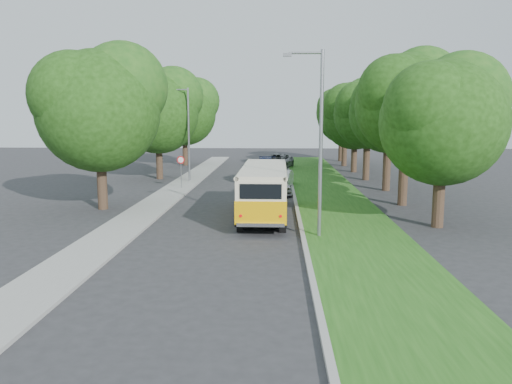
{
  "coord_description": "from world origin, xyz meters",
  "views": [
    {
      "loc": [
        2.44,
        -23.74,
        5.26
      ],
      "look_at": [
        1.41,
        1.0,
        1.5
      ],
      "focal_mm": 35.0,
      "sensor_mm": 36.0,
      "label": 1
    }
  ],
  "objects_px": {
    "car_blue": "(265,165)",
    "car_grey": "(277,161)",
    "car_white": "(281,179)",
    "vintage_bus": "(264,191)",
    "car_silver": "(277,184)",
    "lamppost_far": "(187,131)",
    "lamppost_near": "(319,138)"
  },
  "relations": [
    {
      "from": "lamppost_near",
      "to": "vintage_bus",
      "type": "bearing_deg",
      "value": 118.02
    },
    {
      "from": "car_white",
      "to": "car_blue",
      "type": "relative_size",
      "value": 0.84
    },
    {
      "from": "lamppost_near",
      "to": "lamppost_far",
      "type": "height_order",
      "value": "lamppost_near"
    },
    {
      "from": "car_white",
      "to": "car_grey",
      "type": "height_order",
      "value": "car_grey"
    },
    {
      "from": "car_blue",
      "to": "vintage_bus",
      "type": "bearing_deg",
      "value": -85.16
    },
    {
      "from": "lamppost_near",
      "to": "car_white",
      "type": "bearing_deg",
      "value": 95.28
    },
    {
      "from": "lamppost_far",
      "to": "car_grey",
      "type": "xyz_separation_m",
      "value": [
        7.2,
        10.61,
        -3.35
      ]
    },
    {
      "from": "car_white",
      "to": "car_grey",
      "type": "distance_m",
      "value": 13.66
    },
    {
      "from": "lamppost_far",
      "to": "car_grey",
      "type": "relative_size",
      "value": 1.36
    },
    {
      "from": "lamppost_near",
      "to": "car_silver",
      "type": "height_order",
      "value": "lamppost_near"
    },
    {
      "from": "car_silver",
      "to": "car_grey",
      "type": "distance_m",
      "value": 16.49
    },
    {
      "from": "car_white",
      "to": "car_grey",
      "type": "xyz_separation_m",
      "value": [
        -0.28,
        13.65,
        0.12
      ]
    },
    {
      "from": "car_silver",
      "to": "car_blue",
      "type": "xyz_separation_m",
      "value": [
        -1.14,
        13.68,
        0.02
      ]
    },
    {
      "from": "car_grey",
      "to": "lamppost_near",
      "type": "bearing_deg",
      "value": -74.16
    },
    {
      "from": "car_silver",
      "to": "car_white",
      "type": "bearing_deg",
      "value": 75.73
    },
    {
      "from": "car_silver",
      "to": "car_blue",
      "type": "distance_m",
      "value": 13.73
    },
    {
      "from": "lamppost_far",
      "to": "car_blue",
      "type": "bearing_deg",
      "value": 52.16
    },
    {
      "from": "vintage_bus",
      "to": "car_blue",
      "type": "bearing_deg",
      "value": 91.45
    },
    {
      "from": "lamppost_far",
      "to": "car_white",
      "type": "distance_m",
      "value": 8.79
    },
    {
      "from": "car_blue",
      "to": "lamppost_far",
      "type": "bearing_deg",
      "value": -124.11
    },
    {
      "from": "vintage_bus",
      "to": "car_silver",
      "type": "distance_m",
      "value": 8.12
    },
    {
      "from": "car_white",
      "to": "car_blue",
      "type": "xyz_separation_m",
      "value": [
        -1.42,
        10.84,
        0.03
      ]
    },
    {
      "from": "car_silver",
      "to": "lamppost_far",
      "type": "bearing_deg",
      "value": 132.12
    },
    {
      "from": "car_blue",
      "to": "car_grey",
      "type": "xyz_separation_m",
      "value": [
        1.14,
        2.81,
        0.09
      ]
    },
    {
      "from": "vintage_bus",
      "to": "car_blue",
      "type": "xyz_separation_m",
      "value": [
        -0.42,
        21.73,
        -0.69
      ]
    },
    {
      "from": "car_silver",
      "to": "car_blue",
      "type": "bearing_deg",
      "value": 86.16
    },
    {
      "from": "lamppost_near",
      "to": "lamppost_far",
      "type": "xyz_separation_m",
      "value": [
        -8.91,
        18.5,
        -0.25
      ]
    },
    {
      "from": "car_silver",
      "to": "car_grey",
      "type": "bearing_deg",
      "value": 81.39
    },
    {
      "from": "vintage_bus",
      "to": "car_silver",
      "type": "xyz_separation_m",
      "value": [
        0.72,
        8.05,
        -0.71
      ]
    },
    {
      "from": "vintage_bus",
      "to": "car_white",
      "type": "distance_m",
      "value": 10.96
    },
    {
      "from": "lamppost_near",
      "to": "car_white",
      "type": "height_order",
      "value": "lamppost_near"
    },
    {
      "from": "lamppost_far",
      "to": "vintage_bus",
      "type": "relative_size",
      "value": 0.81
    }
  ]
}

